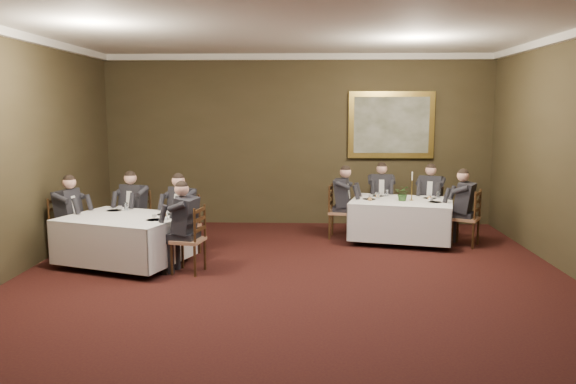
# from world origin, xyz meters

# --- Properties ---
(ground) EXTENTS (10.00, 10.00, 0.00)m
(ground) POSITION_xyz_m (0.00, 0.00, 0.00)
(ground) COLOR black
(ground) RESTS_ON ground
(ceiling) EXTENTS (8.00, 10.00, 0.10)m
(ceiling) POSITION_xyz_m (0.00, 0.00, 3.50)
(ceiling) COLOR silver
(ceiling) RESTS_ON back_wall
(back_wall) EXTENTS (8.00, 0.10, 3.50)m
(back_wall) POSITION_xyz_m (0.00, 5.00, 1.75)
(back_wall) COLOR #372F1B
(back_wall) RESTS_ON ground
(front_wall) EXTENTS (8.00, 0.10, 3.50)m
(front_wall) POSITION_xyz_m (0.00, -5.00, 1.75)
(front_wall) COLOR #372F1B
(front_wall) RESTS_ON ground
(crown_molding) EXTENTS (8.00, 10.00, 0.12)m
(crown_molding) POSITION_xyz_m (0.00, 0.00, 3.44)
(crown_molding) COLOR white
(crown_molding) RESTS_ON back_wall
(table_main) EXTENTS (2.06, 1.75, 0.67)m
(table_main) POSITION_xyz_m (1.91, 3.40, 0.45)
(table_main) COLOR #311A0D
(table_main) RESTS_ON ground
(table_second) EXTENTS (2.13, 1.86, 0.67)m
(table_second) POSITION_xyz_m (-2.60, 1.68, 0.45)
(table_second) COLOR #311A0D
(table_second) RESTS_ON ground
(chair_main_backleft) EXTENTS (0.47, 0.45, 1.00)m
(chair_main_backleft) POSITION_xyz_m (1.66, 4.40, 0.28)
(chair_main_backleft) COLOR #976C4D
(chair_main_backleft) RESTS_ON ground
(diner_main_backleft) EXTENTS (0.44, 0.51, 1.35)m
(diner_main_backleft) POSITION_xyz_m (1.66, 4.39, 0.51)
(diner_main_backleft) COLOR black
(diner_main_backleft) RESTS_ON chair_main_backleft
(chair_main_backright) EXTENTS (0.57, 0.55, 1.00)m
(chair_main_backright) POSITION_xyz_m (2.60, 4.17, 0.28)
(chair_main_backright) COLOR #976C4D
(chair_main_backright) RESTS_ON ground
(diner_main_backright) EXTENTS (0.55, 0.60, 1.35)m
(diner_main_backright) POSITION_xyz_m (2.59, 4.16, 0.51)
(diner_main_backright) COLOR black
(diner_main_backright) RESTS_ON chair_main_backright
(chair_main_endleft) EXTENTS (0.49, 0.51, 1.00)m
(chair_main_endleft) POSITION_xyz_m (0.81, 3.67, 0.28)
(chair_main_endleft) COLOR #976C4D
(chair_main_endleft) RESTS_ON ground
(diner_main_endleft) EXTENTS (0.54, 0.48, 1.35)m
(diner_main_endleft) POSITION_xyz_m (0.82, 3.67, 0.51)
(diner_main_endleft) COLOR black
(diner_main_endleft) RESTS_ON chair_main_endleft
(chair_main_endright) EXTENTS (0.58, 0.59, 1.00)m
(chair_main_endright) POSITION_xyz_m (3.00, 3.12, 0.28)
(chair_main_endright) COLOR #976C4D
(chair_main_endright) RESTS_ON ground
(diner_main_endright) EXTENTS (0.61, 0.58, 1.35)m
(diner_main_endright) POSITION_xyz_m (2.99, 3.13, 0.51)
(diner_main_endright) COLOR black
(diner_main_endright) RESTS_ON chair_main_endright
(chair_sec_backleft) EXTENTS (0.55, 0.54, 1.00)m
(chair_sec_backleft) POSITION_xyz_m (-2.75, 2.70, 0.28)
(chair_sec_backleft) COLOR #976C4D
(chair_sec_backleft) RESTS_ON ground
(diner_sec_backleft) EXTENTS (0.53, 0.58, 1.35)m
(diner_sec_backleft) POSITION_xyz_m (-2.76, 2.69, 0.51)
(diner_sec_backleft) COLOR black
(diner_sec_backleft) RESTS_ON chair_sec_backleft
(chair_sec_backright) EXTENTS (0.60, 0.59, 1.00)m
(chair_sec_backright) POSITION_xyz_m (-1.85, 2.39, 0.28)
(chair_sec_backright) COLOR #976C4D
(chair_sec_backright) RESTS_ON ground
(diner_sec_backright) EXTENTS (0.60, 0.62, 1.35)m
(diner_sec_backright) POSITION_xyz_m (-1.85, 2.38, 0.51)
(diner_sec_backright) COLOR black
(diner_sec_backright) RESTS_ON chair_sec_backright
(chair_sec_endright) EXTENTS (0.50, 0.52, 1.00)m
(chair_sec_endright) POSITION_xyz_m (-1.53, 1.32, 0.28)
(chair_sec_endright) COLOR #976C4D
(chair_sec_endright) RESTS_ON ground
(diner_sec_endright) EXTENTS (0.55, 0.49, 1.35)m
(diner_sec_endright) POSITION_xyz_m (-1.55, 1.32, 0.51)
(diner_sec_endright) COLOR black
(diner_sec_endright) RESTS_ON chair_sec_endright
(chair_sec_endleft) EXTENTS (0.50, 0.52, 1.00)m
(chair_sec_endleft) POSITION_xyz_m (-3.67, 2.05, 0.28)
(chair_sec_endleft) COLOR #976C4D
(chair_sec_endleft) RESTS_ON ground
(diner_sec_endleft) EXTENTS (0.55, 0.49, 1.35)m
(diner_sec_endleft) POSITION_xyz_m (-3.65, 2.05, 0.51)
(diner_sec_endleft) COLOR black
(diner_sec_endleft) RESTS_ON chair_sec_endleft
(centerpiece) EXTENTS (0.33, 0.32, 0.29)m
(centerpiece) POSITION_xyz_m (1.92, 3.32, 0.91)
(centerpiece) COLOR #2D5926
(centerpiece) RESTS_ON table_main
(candlestick) EXTENTS (0.08, 0.08, 0.53)m
(candlestick) POSITION_xyz_m (2.08, 3.38, 0.96)
(candlestick) COLOR #BA8F38
(candlestick) RESTS_ON table_main
(place_setting_table_main) EXTENTS (0.33, 0.32, 0.14)m
(place_setting_table_main) POSITION_xyz_m (1.59, 3.90, 0.80)
(place_setting_table_main) COLOR white
(place_setting_table_main) RESTS_ON table_main
(place_setting_table_second) EXTENTS (0.33, 0.31, 0.14)m
(place_setting_table_second) POSITION_xyz_m (-2.88, 2.22, 0.80)
(place_setting_table_second) COLOR white
(place_setting_table_second) RESTS_ON table_second
(painting) EXTENTS (1.74, 0.09, 1.36)m
(painting) POSITION_xyz_m (1.91, 4.94, 2.07)
(painting) COLOR gold
(painting) RESTS_ON back_wall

